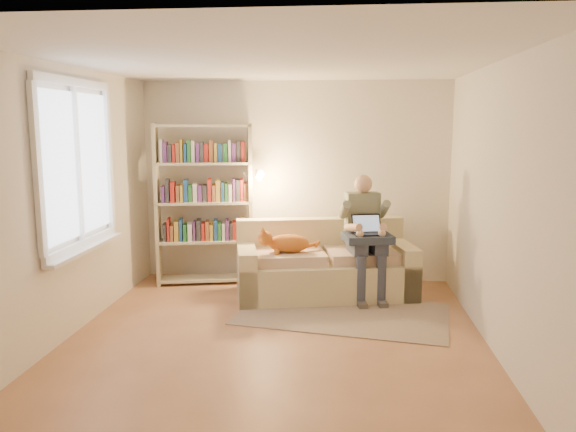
# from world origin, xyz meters

# --- Properties ---
(floor) EXTENTS (4.50, 4.50, 0.00)m
(floor) POSITION_xyz_m (0.00, 0.00, 0.00)
(floor) COLOR #9B6846
(floor) RESTS_ON ground
(ceiling) EXTENTS (4.00, 4.50, 0.02)m
(ceiling) POSITION_xyz_m (0.00, 0.00, 2.60)
(ceiling) COLOR white
(ceiling) RESTS_ON wall_back
(wall_left) EXTENTS (0.02, 4.50, 2.60)m
(wall_left) POSITION_xyz_m (-2.00, 0.00, 1.30)
(wall_left) COLOR silver
(wall_left) RESTS_ON floor
(wall_right) EXTENTS (0.02, 4.50, 2.60)m
(wall_right) POSITION_xyz_m (2.00, 0.00, 1.30)
(wall_right) COLOR silver
(wall_right) RESTS_ON floor
(wall_back) EXTENTS (4.00, 0.02, 2.60)m
(wall_back) POSITION_xyz_m (0.00, 2.25, 1.30)
(wall_back) COLOR silver
(wall_back) RESTS_ON floor
(wall_front) EXTENTS (4.00, 0.02, 2.60)m
(wall_front) POSITION_xyz_m (0.00, -2.25, 1.30)
(wall_front) COLOR silver
(wall_front) RESTS_ON floor
(window) EXTENTS (0.12, 1.52, 1.69)m
(window) POSITION_xyz_m (-1.95, 0.20, 1.38)
(window) COLOR white
(window) RESTS_ON wall_left
(sofa) EXTENTS (2.23, 1.35, 0.89)m
(sofa) POSITION_xyz_m (0.42, 1.53, 0.32)
(sofa) COLOR beige
(sofa) RESTS_ON floor
(person) EXTENTS (0.51, 0.69, 1.46)m
(person) POSITION_xyz_m (0.89, 1.47, 0.83)
(person) COLOR gray
(person) RESTS_ON sofa
(cat) EXTENTS (0.70, 0.36, 0.27)m
(cat) POSITION_xyz_m (-0.05, 1.29, 0.68)
(cat) COLOR orange
(cat) RESTS_ON sofa
(blanket) EXTENTS (0.62, 0.54, 0.09)m
(blanket) POSITION_xyz_m (0.91, 1.33, 0.75)
(blanket) COLOR #263143
(blanket) RESTS_ON person
(laptop) EXTENTS (0.39, 0.36, 0.27)m
(laptop) POSITION_xyz_m (0.91, 1.34, 0.85)
(laptop) COLOR black
(laptop) RESTS_ON blanket
(bookshelf) EXTENTS (1.40, 0.56, 2.06)m
(bookshelf) POSITION_xyz_m (-1.13, 1.90, 1.14)
(bookshelf) COLOR beige
(bookshelf) RESTS_ON floor
(rug) EXTENTS (2.42, 1.69, 0.01)m
(rug) POSITION_xyz_m (0.65, 0.81, 0.01)
(rug) COLOR gray
(rug) RESTS_ON floor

